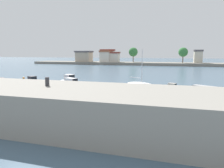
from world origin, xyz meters
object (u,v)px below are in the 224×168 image
Objects in this scene: moored_boat_2 at (68,82)px; mooring_buoy_2 at (63,81)px; moored_boat_4 at (103,87)px; moored_boat_5 at (140,85)px; mooring_buoy_1 at (49,89)px; moored_boat_1 at (31,83)px; mooring_bollard at (47,82)px; moored_boat_7 at (205,90)px; moored_boat_0 at (1,83)px; moored_boat_3 at (72,86)px; moored_boat_6 at (169,89)px; mooring_buoy_0 at (24,78)px.

moored_boat_2 reaches higher than mooring_buoy_2.
mooring_buoy_2 is at bearing 160.09° from moored_boat_4.
moored_boat_5 reaches higher than mooring_buoy_1.
moored_boat_5 is (17.03, 3.76, -0.11)m from moored_boat_1.
mooring_bollard is 0.15× the size of moored_boat_4.
moored_boat_0 is at bearing -145.99° from moored_boat_7.
moored_boat_1 reaches higher than mooring_buoy_2.
mooring_buoy_2 is at bearing -165.28° from moored_boat_5.
mooring_buoy_2 is (-10.55, 6.87, -0.34)m from moored_boat_4.
moored_boat_0 is 10.49m from mooring_buoy_2.
moored_boat_0 is 1.33× the size of moored_boat_1.
moored_boat_5 is (21.86, 4.94, -0.03)m from moored_boat_0.
moored_boat_5 reaches higher than moored_boat_0.
moored_boat_3 reaches higher than moored_boat_1.
moored_boat_5 is 1.75× the size of moored_boat_6.
moored_boat_0 is 30.77m from moored_boat_7.
mooring_bollard is at bearing -45.86° from moored_boat_3.
moored_boat_6 is 0.88× the size of moored_boat_7.
moored_boat_4 is at bearing 43.44° from moored_boat_0.
mooring_buoy_1 is at bearing -128.54° from moored_boat_5.
moored_boat_5 is 1.54× the size of moored_boat_7.
mooring_buoy_0 reaches higher than mooring_buoy_1.
moored_boat_0 is 1.55× the size of moored_boat_6.
moored_boat_5 reaches higher than moored_boat_6.
moored_boat_7 is (13.16, 15.21, -2.59)m from mooring_bollard.
moored_boat_3 is at bearing -123.31° from moored_boat_5.
moored_boat_1 is at bearing -45.35° from mooring_buoy_0.
mooring_bollard is 0.15× the size of moored_boat_2.
moored_boat_5 reaches higher than mooring_bollard.
moored_boat_7 is 12.33× the size of mooring_buoy_1.
moored_boat_6 is (26.18, 1.84, -0.04)m from moored_boat_0.
moored_boat_5 reaches higher than mooring_buoy_0.
moored_boat_2 is 10.79× the size of mooring_buoy_0.
moored_boat_0 is 17.10m from moored_boat_4.
moored_boat_4 is 1.18× the size of moored_boat_7.
mooring_bollard is 19.09m from moored_boat_5.
moored_boat_5 is 23.98× the size of mooring_buoy_2.
moored_boat_4 is 6.01m from moored_boat_5.
mooring_bollard is at bearing -100.13° from moored_boat_7.
moored_boat_2 is 11.74m from moored_boat_5.
mooring_bollard is at bearing -96.35° from moored_boat_6.
moored_boat_5 is at bearing 76.82° from mooring_bollard.
mooring_buoy_2 is at bearing 117.03° from mooring_bollard.
moored_boat_4 is 1.34× the size of moored_boat_6.
mooring_buoy_2 is at bearing -174.90° from moored_boat_6.
mooring_buoy_0 is (-33.64, 7.28, -0.33)m from moored_boat_7.
moored_boat_0 reaches higher than moored_boat_4.
moored_boat_5 is at bearing 33.29° from moored_boat_1.
moored_boat_3 is 3.57m from mooring_buoy_1.
moored_boat_0 is 0.89× the size of moored_boat_5.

